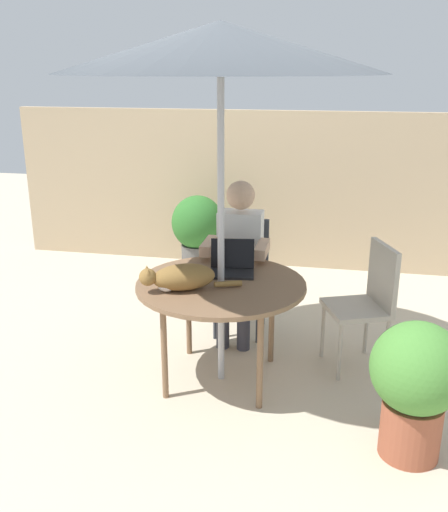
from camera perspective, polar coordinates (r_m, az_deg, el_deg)
The scene contains 11 objects.
ground_plane at distance 4.07m, azimuth -0.28°, elevation -12.04°, with size 14.00×14.00×0.00m, color beige.
fence_back at distance 6.09m, azimuth 4.40°, elevation 6.58°, with size 5.50×0.08×1.64m, color tan.
patio_table at distance 3.78m, azimuth -0.30°, elevation -3.38°, with size 1.12×1.12×0.71m.
patio_umbrella at distance 3.51m, azimuth -0.34°, elevation 20.03°, with size 1.95×1.95×2.31m.
chair_occupied at distance 4.60m, azimuth 1.80°, elevation -0.99°, with size 0.40×0.40×0.91m.
chair_empty at distance 4.13m, azimuth 14.20°, elevation -3.90°, with size 0.52×0.52×0.91m.
person_seated at distance 4.40m, azimuth 1.48°, elevation 0.41°, with size 0.48×0.48×1.25m.
laptop at distance 3.94m, azimuth 0.83°, elevation -0.70°, with size 0.33×0.29×0.21m.
cat at distance 3.62m, azimuth -4.41°, elevation -2.17°, with size 0.62×0.34×0.17m.
potted_plant_near_fence at distance 3.30m, azimuth 18.58°, elevation -11.77°, with size 0.50×0.50×0.79m.
potted_plant_by_chair at distance 5.77m, azimuth -2.64°, elevation 2.57°, with size 0.52×0.52×0.84m.
Camera 1 is at (0.70, -3.44, 2.06)m, focal length 40.14 mm.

